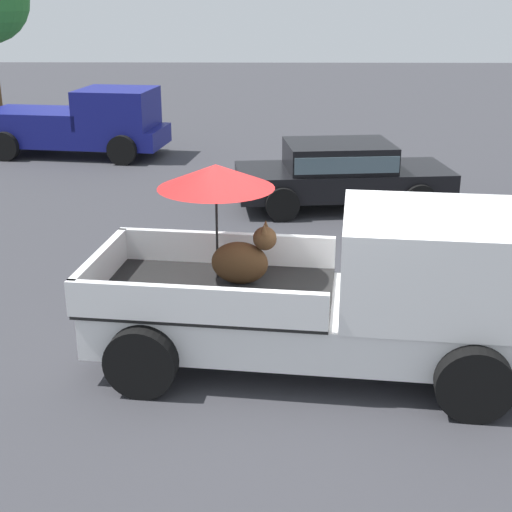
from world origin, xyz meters
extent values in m
plane|color=#38383D|center=(0.00, 0.00, 0.00)|extent=(80.00, 80.00, 0.00)
cylinder|color=black|center=(1.86, 0.76, 0.40)|extent=(0.83, 0.37, 0.80)
cylinder|color=black|center=(1.62, -1.18, 0.40)|extent=(0.83, 0.37, 0.80)
cylinder|color=black|center=(-1.62, 1.18, 0.40)|extent=(0.83, 0.37, 0.80)
cylinder|color=black|center=(-1.86, -0.76, 0.40)|extent=(0.83, 0.37, 0.80)
cube|color=white|center=(0.00, 0.00, 0.57)|extent=(5.18, 2.39, 0.50)
cube|color=white|center=(1.39, -0.17, 1.36)|extent=(2.31, 2.10, 1.08)
cube|color=black|center=(-1.14, 0.14, 0.85)|extent=(3.00, 2.17, 0.06)
cube|color=white|center=(-1.03, 1.05, 1.08)|extent=(2.79, 0.44, 0.40)
cube|color=white|center=(-1.25, -0.77, 1.08)|extent=(2.79, 0.44, 0.40)
cube|color=white|center=(-2.48, 0.30, 1.08)|extent=(0.32, 1.84, 0.40)
ellipsoid|color=#472D19|center=(-0.82, 0.33, 1.14)|extent=(0.71, 0.40, 0.52)
sphere|color=#472D19|center=(-0.53, 0.29, 1.46)|extent=(0.31, 0.31, 0.28)
cone|color=#472D19|center=(-0.52, 0.37, 1.60)|extent=(0.10, 0.10, 0.12)
cone|color=#472D19|center=(-0.54, 0.21, 1.60)|extent=(0.10, 0.10, 0.12)
cylinder|color=black|center=(-1.10, 0.51, 1.46)|extent=(0.03, 0.03, 1.17)
cone|color=red|center=(-1.10, 0.51, 2.15)|extent=(1.54, 1.54, 0.28)
cylinder|color=black|center=(-3.93, 12.49, 0.38)|extent=(0.79, 0.36, 0.76)
cylinder|color=black|center=(-4.19, 10.61, 0.38)|extent=(0.79, 0.36, 0.76)
cylinder|color=black|center=(-7.09, 12.95, 0.38)|extent=(0.79, 0.36, 0.76)
cylinder|color=black|center=(-7.36, 11.06, 0.38)|extent=(0.79, 0.36, 0.76)
cube|color=navy|center=(-5.64, 11.78, 0.55)|extent=(5.01, 2.46, 0.50)
cube|color=navy|center=(-4.46, 11.61, 1.30)|extent=(2.13, 2.05, 1.00)
cube|color=navy|center=(-6.63, 11.92, 1.00)|extent=(2.93, 2.16, 0.40)
cylinder|color=black|center=(2.30, 7.81, 0.33)|extent=(0.68, 0.29, 0.66)
cylinder|color=black|center=(2.49, 6.06, 0.33)|extent=(0.68, 0.29, 0.66)
cylinder|color=black|center=(-0.39, 7.52, 0.33)|extent=(0.68, 0.29, 0.66)
cylinder|color=black|center=(-0.20, 5.77, 0.33)|extent=(0.68, 0.29, 0.66)
cube|color=black|center=(1.05, 6.79, 0.55)|extent=(4.46, 2.21, 0.52)
cube|color=black|center=(0.95, 6.78, 1.05)|extent=(2.26, 1.82, 0.56)
cube|color=#4C606B|center=(0.95, 6.78, 1.05)|extent=(2.21, 1.89, 0.32)
camera|label=1|loc=(-0.52, -7.78, 4.16)|focal=51.25mm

